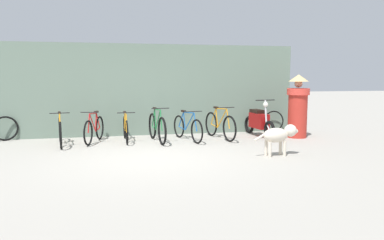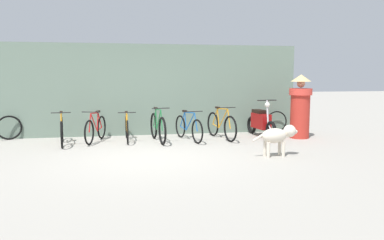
{
  "view_description": "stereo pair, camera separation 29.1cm",
  "coord_description": "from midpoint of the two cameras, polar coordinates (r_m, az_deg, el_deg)",
  "views": [
    {
      "loc": [
        -0.82,
        -7.8,
        1.73
      ],
      "look_at": [
        1.14,
        1.13,
        0.65
      ],
      "focal_mm": 35.0,
      "sensor_mm": 36.0,
      "label": 1
    },
    {
      "loc": [
        -0.54,
        -7.86,
        1.73
      ],
      "look_at": [
        1.14,
        1.13,
        0.65
      ],
      "focal_mm": 35.0,
      "sensor_mm": 36.0,
      "label": 2
    }
  ],
  "objects": [
    {
      "name": "bicycle_1",
      "position": [
        10.14,
        -15.47,
        -1.37
      ],
      "size": [
        0.55,
        1.55,
        0.83
      ],
      "rotation": [
        0.0,
        0.0,
        -1.84
      ],
      "color": "black",
      "rests_on": "ground"
    },
    {
      "name": "bicycle_2",
      "position": [
        10.11,
        -10.9,
        -1.3
      ],
      "size": [
        0.46,
        1.62,
        0.81
      ],
      "rotation": [
        0.0,
        0.0,
        -1.55
      ],
      "color": "black",
      "rests_on": "ground"
    },
    {
      "name": "stray_dog",
      "position": [
        8.3,
        12.18,
        -2.26
      ],
      "size": [
        1.07,
        0.36,
        0.68
      ],
      "rotation": [
        0.0,
        0.0,
        0.08
      ],
      "color": "beige",
      "rests_on": "ground"
    },
    {
      "name": "bicycle_4",
      "position": [
        10.06,
        -1.53,
        -1.2
      ],
      "size": [
        0.56,
        1.66,
        0.83
      ],
      "rotation": [
        0.0,
        0.0,
        -1.31
      ],
      "color": "black",
      "rests_on": "ground"
    },
    {
      "name": "bicycle_5",
      "position": [
        10.34,
        3.47,
        -0.83
      ],
      "size": [
        0.5,
        1.74,
        0.91
      ],
      "rotation": [
        0.0,
        0.0,
        -1.37
      ],
      "color": "black",
      "rests_on": "ground"
    },
    {
      "name": "person_in_robes",
      "position": [
        10.87,
        15.09,
        2.12
      ],
      "size": [
        0.77,
        0.77,
        1.77
      ],
      "rotation": [
        0.0,
        0.0,
        2.86
      ],
      "color": "#B72D23",
      "rests_on": "ground"
    },
    {
      "name": "spare_tire_left",
      "position": [
        11.23,
        -27.24,
        -1.16
      ],
      "size": [
        0.63,
        0.3,
        0.67
      ],
      "rotation": [
        0.0,
        0.0,
        0.39
      ],
      "color": "black",
      "rests_on": "ground"
    },
    {
      "name": "spare_tire_right",
      "position": [
        11.88,
        11.65,
        -0.18
      ],
      "size": [
        0.66,
        0.07,
        0.65
      ],
      "rotation": [
        0.0,
        0.0,
        -0.05
      ],
      "color": "black",
      "rests_on": "ground"
    },
    {
      "name": "ground_plane",
      "position": [
        8.05,
        -7.31,
        -5.73
      ],
      "size": [
        60.0,
        60.0,
        0.0
      ],
      "primitive_type": "plane",
      "color": "#9E998E"
    },
    {
      "name": "bicycle_0",
      "position": [
        9.97,
        -20.24,
        -1.63
      ],
      "size": [
        0.46,
        1.65,
        0.86
      ],
      "rotation": [
        0.0,
        0.0,
        -1.43
      ],
      "color": "black",
      "rests_on": "ground"
    },
    {
      "name": "motorcycle",
      "position": [
        10.86,
        9.42,
        -0.26
      ],
      "size": [
        0.58,
        1.73,
        1.08
      ],
      "rotation": [
        0.0,
        0.0,
        -1.47
      ],
      "color": "black",
      "rests_on": "ground"
    },
    {
      "name": "shop_wall_back",
      "position": [
        11.04,
        -8.9,
        4.54
      ],
      "size": [
        9.46,
        0.2,
        2.65
      ],
      "color": "slate",
      "rests_on": "ground"
    },
    {
      "name": "bicycle_3",
      "position": [
        9.9,
        -6.2,
        -1.16
      ],
      "size": [
        0.46,
        1.73,
        0.93
      ],
      "rotation": [
        0.0,
        0.0,
        -1.44
      ],
      "color": "black",
      "rests_on": "ground"
    }
  ]
}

